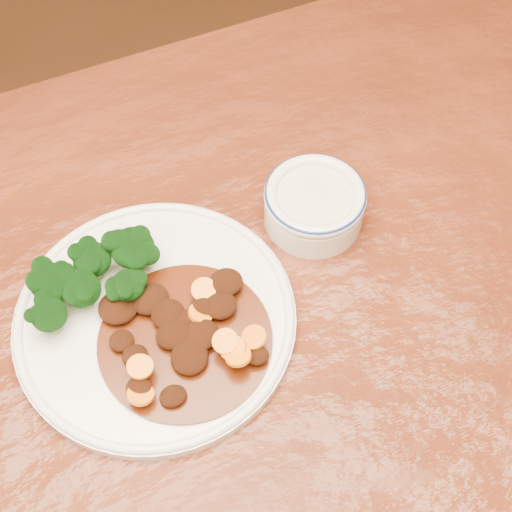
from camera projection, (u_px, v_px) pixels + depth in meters
name	position (u px, v px, depth m)	size (l,w,h in m)	color
ground	(223.00, 505.00, 1.40)	(4.00, 4.00, 0.00)	#402410
dining_table	(200.00, 366.00, 0.84)	(1.57, 1.03, 0.75)	#59220F
dinner_plate	(155.00, 318.00, 0.77)	(0.31, 0.31, 0.02)	white
broccoli_florets	(92.00, 275.00, 0.76)	(0.14, 0.09, 0.05)	#689C50
mince_stew	(179.00, 330.00, 0.75)	(0.19, 0.19, 0.03)	#4A1507
dip_bowl	(314.00, 203.00, 0.83)	(0.12, 0.12, 0.05)	silver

